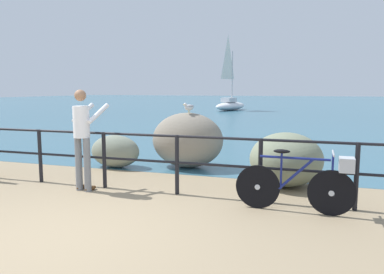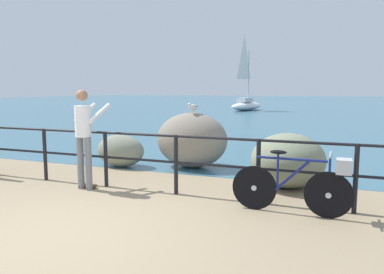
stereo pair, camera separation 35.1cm
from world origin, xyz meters
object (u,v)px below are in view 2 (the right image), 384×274
at_px(bicycle, 301,183).
at_px(sailboat, 246,102).
at_px(breakwater_boulder_main, 192,140).
at_px(breakwater_boulder_right, 288,160).
at_px(seagull, 193,107).
at_px(breakwater_boulder_left, 120,151).
at_px(person_at_railing, 84,134).

relative_size(bicycle, sailboat, 0.28).
bearing_deg(sailboat, breakwater_boulder_main, -153.86).
bearing_deg(breakwater_boulder_main, breakwater_boulder_right, -24.12).
xyz_separation_m(breakwater_boulder_main, seagull, (0.06, -0.09, 0.77)).
bearing_deg(bicycle, breakwater_boulder_main, 137.31).
height_order(breakwater_boulder_main, breakwater_boulder_right, breakwater_boulder_main).
bearing_deg(breakwater_boulder_left, seagull, 15.25).
height_order(breakwater_boulder_left, seagull, seagull).
distance_m(breakwater_boulder_main, seagull, 0.77).
distance_m(bicycle, person_at_railing, 3.77).
height_order(person_at_railing, sailboat, sailboat).
bearing_deg(breakwater_boulder_main, seagull, -53.16).
bearing_deg(bicycle, sailboat, 105.33).
distance_m(bicycle, breakwater_boulder_main, 3.62).
bearing_deg(breakwater_boulder_right, person_at_railing, -157.20).
bearing_deg(breakwater_boulder_right, seagull, 157.12).
relative_size(bicycle, breakwater_boulder_right, 1.27).
bearing_deg(person_at_railing, seagull, -16.50).
relative_size(bicycle, person_at_railing, 0.96).
height_order(breakwater_boulder_main, seagull, seagull).
height_order(breakwater_boulder_main, sailboat, sailboat).
relative_size(bicycle, breakwater_boulder_left, 1.45).
bearing_deg(breakwater_boulder_right, sailboat, 104.21).
height_order(person_at_railing, seagull, person_at_railing).
bearing_deg(person_at_railing, breakwater_boulder_left, 23.59).
bearing_deg(person_at_railing, bicycle, -80.83).
bearing_deg(breakwater_boulder_left, breakwater_boulder_main, 18.68).
height_order(bicycle, person_at_railing, person_at_railing).
bearing_deg(breakwater_boulder_left, breakwater_boulder_right, -7.15).
distance_m(bicycle, seagull, 3.63).
xyz_separation_m(bicycle, person_at_railing, (-3.73, 0.07, 0.53)).
bearing_deg(bicycle, breakwater_boulder_left, 155.87).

